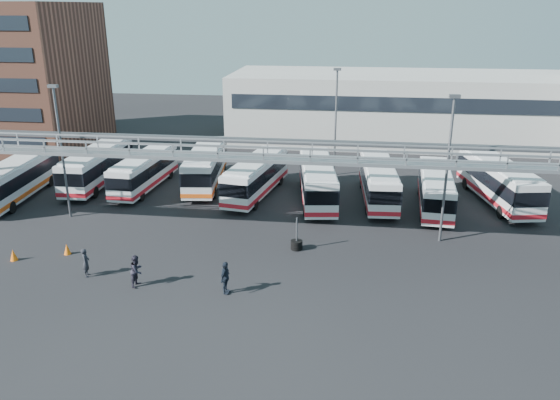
# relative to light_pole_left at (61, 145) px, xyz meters

# --- Properties ---
(ground) EXTENTS (140.00, 140.00, 0.00)m
(ground) POSITION_rel_light_pole_left_xyz_m (16.00, -8.00, -5.73)
(ground) COLOR black
(ground) RESTS_ON ground
(gantry) EXTENTS (51.40, 5.15, 7.10)m
(gantry) POSITION_rel_light_pole_left_xyz_m (16.00, -2.13, -0.22)
(gantry) COLOR gray
(gantry) RESTS_ON ground
(apartment_building) EXTENTS (18.00, 15.00, 16.00)m
(apartment_building) POSITION_rel_light_pole_left_xyz_m (-18.00, 22.00, 2.27)
(apartment_building) COLOR brown
(apartment_building) RESTS_ON ground
(warehouse) EXTENTS (42.00, 14.00, 8.00)m
(warehouse) POSITION_rel_light_pole_left_xyz_m (28.00, 30.00, -1.73)
(warehouse) COLOR #9E9E99
(warehouse) RESTS_ON ground
(light_pole_left) EXTENTS (0.70, 0.35, 10.21)m
(light_pole_left) POSITION_rel_light_pole_left_xyz_m (0.00, 0.00, 0.00)
(light_pole_left) COLOR #4C4F54
(light_pole_left) RESTS_ON ground
(light_pole_mid) EXTENTS (0.70, 0.35, 10.21)m
(light_pole_mid) POSITION_rel_light_pole_left_xyz_m (28.00, -1.00, 0.00)
(light_pole_mid) COLOR #4C4F54
(light_pole_mid) RESTS_ON ground
(light_pole_back) EXTENTS (0.70, 0.35, 10.21)m
(light_pole_back) POSITION_rel_light_pole_left_xyz_m (20.00, 14.00, 0.00)
(light_pole_back) COLOR #4C4F54
(light_pole_back) RESTS_ON ground
(bus_0) EXTENTS (3.44, 11.06, 3.31)m
(bus_0) POSITION_rel_light_pole_left_xyz_m (-6.37, 3.41, -3.90)
(bus_0) COLOR silver
(bus_0) RESTS_ON ground
(bus_1) EXTENTS (2.91, 11.24, 3.39)m
(bus_1) POSITION_rel_light_pole_left_xyz_m (-1.33, 7.96, -3.85)
(bus_1) COLOR silver
(bus_1) RESTS_ON ground
(bus_2) EXTENTS (2.92, 10.32, 3.10)m
(bus_2) POSITION_rel_light_pole_left_xyz_m (3.34, 7.46, -4.01)
(bus_2) COLOR silver
(bus_2) RESTS_ON ground
(bus_3) EXTENTS (3.87, 11.52, 3.43)m
(bus_3) POSITION_rel_light_pole_left_xyz_m (8.51, 9.19, -3.83)
(bus_3) COLOR silver
(bus_3) RESTS_ON ground
(bus_4) EXTENTS (4.25, 10.96, 3.25)m
(bus_4) POSITION_rel_light_pole_left_xyz_m (13.56, 6.96, -3.93)
(bus_4) COLOR silver
(bus_4) RESTS_ON ground
(bus_5) EXTENTS (4.04, 11.39, 3.39)m
(bus_5) POSITION_rel_light_pole_left_xyz_m (18.87, 6.25, -3.85)
(bus_5) COLOR silver
(bus_5) RESTS_ON ground
(bus_6) EXTENTS (3.08, 10.81, 3.24)m
(bus_6) POSITION_rel_light_pole_left_xyz_m (23.94, 6.94, -3.93)
(bus_6) COLOR silver
(bus_6) RESTS_ON ground
(bus_7) EXTENTS (3.19, 10.47, 3.13)m
(bus_7) POSITION_rel_light_pole_left_xyz_m (28.44, 5.64, -3.99)
(bus_7) COLOR silver
(bus_7) RESTS_ON ground
(bus_8) EXTENTS (4.70, 11.71, 3.47)m
(bus_8) POSITION_rel_light_pole_left_xyz_m (33.77, 7.80, -3.81)
(bus_8) COLOR silver
(bus_8) RESTS_ON ground
(pedestrian_a) EXTENTS (0.59, 0.75, 1.81)m
(pedestrian_a) POSITION_rel_light_pole_left_xyz_m (5.93, -9.29, -4.82)
(pedestrian_a) COLOR black
(pedestrian_a) RESTS_ON ground
(pedestrian_b) EXTENTS (0.85, 1.03, 1.93)m
(pedestrian_b) POSITION_rel_light_pole_left_xyz_m (9.44, -10.03, -4.76)
(pedestrian_b) COLOR #22202C
(pedestrian_b) RESTS_ON ground
(pedestrian_d) EXTENTS (0.62, 1.20, 1.96)m
(pedestrian_d) POSITION_rel_light_pole_left_xyz_m (14.79, -10.26, -4.75)
(pedestrian_d) COLOR black
(pedestrian_d) RESTS_ON ground
(cone_left) EXTENTS (0.53, 0.53, 0.75)m
(cone_left) POSITION_rel_light_pole_left_xyz_m (0.21, -7.87, -5.35)
(cone_left) COLOR orange
(cone_left) RESTS_ON ground
(cone_right) EXTENTS (0.61, 0.61, 0.73)m
(cone_right) POSITION_rel_light_pole_left_xyz_m (3.18, -6.52, -5.36)
(cone_right) COLOR orange
(cone_right) RESTS_ON ground
(tire_stack) EXTENTS (0.80, 0.80, 2.29)m
(tire_stack) POSITION_rel_light_pole_left_xyz_m (18.19, -3.75, -5.34)
(tire_stack) COLOR black
(tire_stack) RESTS_ON ground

